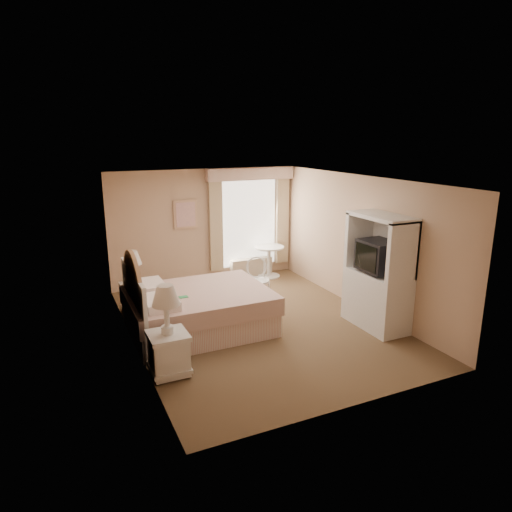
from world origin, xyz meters
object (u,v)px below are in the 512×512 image
cafe_chair (257,277)px  round_table (269,256)px  nightstand_far (134,290)px  bed (193,309)px  nightstand_near (168,342)px  armoire (378,281)px

cafe_chair → round_table: bearing=66.0°
nightstand_far → round_table: size_ratio=1.61×
bed → nightstand_far: size_ratio=1.98×
bed → nightstand_far: bearing=120.2°
nightstand_far → nightstand_near: bearing=-90.0°
nightstand_near → round_table: size_ratio=1.76×
round_table → armoire: (0.41, -3.32, 0.33)m
nightstand_far → round_table: 3.38m
cafe_chair → armoire: 2.36m
nightstand_near → nightstand_far: bearing=90.0°
nightstand_near → cafe_chair: 3.09m
round_table → cafe_chair: size_ratio=0.80×
nightstand_far → armoire: armoire is taller
cafe_chair → armoire: (1.35, -1.92, 0.29)m
nightstand_near → armoire: 3.67m
bed → nightstand_far: (-0.73, 1.25, 0.06)m
round_table → armoire: armoire is taller
bed → round_table: 3.35m
round_table → armoire: 3.36m
cafe_chair → nightstand_near: bearing=-128.2°
bed → cafe_chair: (1.57, 0.80, 0.14)m
cafe_chair → nightstand_far: bearing=179.0°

